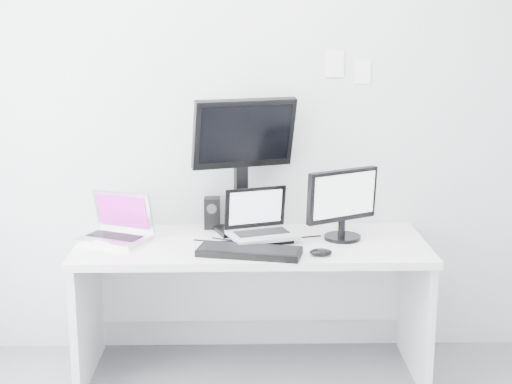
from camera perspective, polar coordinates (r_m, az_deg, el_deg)
back_wall at (r=3.98m, az=-0.39°, el=6.11°), size 3.60×0.00×3.60m
desk at (r=3.89m, az=-0.30°, el=-9.10°), size 1.80×0.70×0.73m
macbook at (r=3.82m, az=-11.21°, el=-1.91°), size 0.42×0.38×0.26m
speaker at (r=4.01m, az=-3.46°, el=-1.65°), size 0.09×0.09×0.17m
dell_laptop at (r=3.73m, az=0.52°, el=-1.88°), size 0.40×0.35×0.28m
rear_monitor at (r=3.88m, az=-1.04°, el=2.22°), size 0.58×0.37×0.75m
samsung_monitor at (r=3.79m, az=6.85°, el=-0.90°), size 0.46×0.37×0.38m
keyboard at (r=3.55m, az=-0.52°, el=-4.70°), size 0.53×0.29×0.03m
mouse at (r=3.55m, az=5.09°, el=-4.72°), size 0.11×0.07×0.04m
wall_note_0 at (r=3.98m, az=6.18°, el=9.94°), size 0.10×0.00×0.14m
wall_note_1 at (r=4.01m, az=8.33°, el=9.32°), size 0.09×0.00×0.13m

